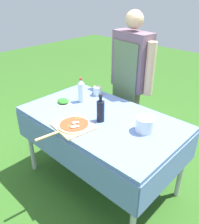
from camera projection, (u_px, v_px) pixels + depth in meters
The scene contains 9 objects.
ground_plane at pixel (101, 180), 2.54m from camera, with size 12.00×12.00×0.00m, color #2D5B1E.
prep_table at pixel (101, 124), 2.21m from camera, with size 1.50×0.90×0.79m.
person_cook at pixel (131, 75), 2.63m from camera, with size 0.61×0.26×1.64m.
pizza_on_peel at pixel (73, 126), 2.00m from camera, with size 0.35×0.53×0.05m.
oil_bottle at pixel (101, 111), 2.05m from camera, with size 0.07×0.07×0.26m.
water_bottle at pixel (81, 91), 2.39m from camera, with size 0.07×0.07×0.26m.
herb_container at pixel (63, 101), 2.41m from camera, with size 0.19×0.18×0.04m.
mixing_tub at pixel (145, 124), 1.93m from camera, with size 0.16×0.16×0.12m, color silver.
sauce_jar at pixel (97, 91), 2.57m from camera, with size 0.09×0.09×0.10m.
Camera 1 is at (1.29, -1.38, 1.85)m, focal length 38.00 mm.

